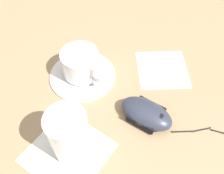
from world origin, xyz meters
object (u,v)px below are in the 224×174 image
Objects in this scene: saucer at (82,75)px; drinking_glass at (70,135)px; computer_mouse at (146,113)px; coffee_cup at (81,64)px.

drinking_glass is at bearing 97.62° from saucer.
saucer is 1.21× the size of computer_mouse.
coffee_cup is 0.17m from drinking_glass.
saucer is 0.18m from drinking_glass.
saucer is at bearing 89.57° from coffee_cup.
coffee_cup is 0.80× the size of computer_mouse.
drinking_glass is (-0.02, 0.17, 0.05)m from saucer.
drinking_glass is at bearing 97.50° from coffee_cup.
drinking_glass reaches higher than saucer.
drinking_glass reaches higher than coffee_cup.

